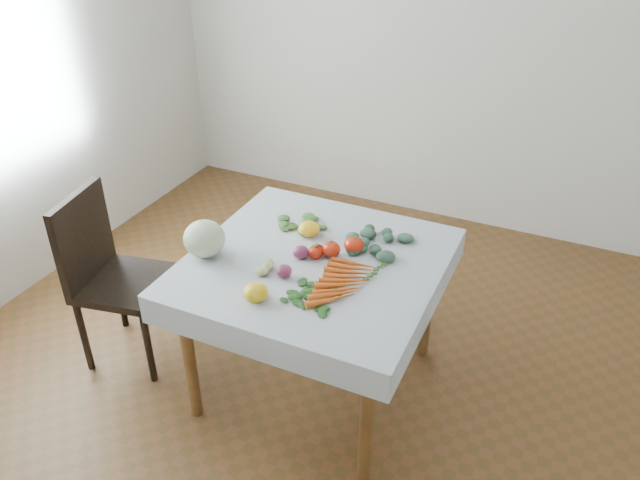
% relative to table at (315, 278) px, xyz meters
% --- Properties ---
extents(ground, '(4.00, 4.00, 0.00)m').
position_rel_table_xyz_m(ground, '(0.00, 0.00, -0.65)').
color(ground, brown).
extents(back_wall, '(4.00, 0.04, 2.70)m').
position_rel_table_xyz_m(back_wall, '(0.00, 2.00, 0.70)').
color(back_wall, silver).
rests_on(back_wall, ground).
extents(table, '(1.00, 1.00, 0.75)m').
position_rel_table_xyz_m(table, '(0.00, 0.00, 0.00)').
color(table, brown).
rests_on(table, ground).
extents(tablecloth, '(1.12, 1.12, 0.01)m').
position_rel_table_xyz_m(tablecloth, '(0.00, 0.00, 0.10)').
color(tablecloth, white).
rests_on(tablecloth, table).
extents(chair, '(0.50, 0.50, 0.95)m').
position_rel_table_xyz_m(chair, '(-1.07, -0.22, -0.11)').
color(chair, black).
rests_on(chair, ground).
extents(cabbage, '(0.20, 0.20, 0.17)m').
position_rel_table_xyz_m(cabbage, '(-0.48, -0.17, 0.19)').
color(cabbage, beige).
rests_on(cabbage, tablecloth).
extents(tomato_a, '(0.08, 0.08, 0.06)m').
position_rel_table_xyz_m(tomato_a, '(-0.01, 0.02, 0.13)').
color(tomato_a, red).
rests_on(tomato_a, tablecloth).
extents(tomato_b, '(0.11, 0.11, 0.07)m').
position_rel_table_xyz_m(tomato_b, '(0.05, 0.06, 0.14)').
color(tomato_b, red).
rests_on(tomato_b, tablecloth).
extents(tomato_c, '(0.09, 0.09, 0.06)m').
position_rel_table_xyz_m(tomato_c, '(-0.01, 0.03, 0.13)').
color(tomato_c, red).
rests_on(tomato_c, tablecloth).
extents(tomato_d, '(0.09, 0.09, 0.08)m').
position_rel_table_xyz_m(tomato_d, '(0.14, 0.13, 0.14)').
color(tomato_d, red).
rests_on(tomato_d, tablecloth).
extents(heirloom_back, '(0.12, 0.12, 0.07)m').
position_rel_table_xyz_m(heirloom_back, '(-0.12, 0.19, 0.14)').
color(heirloom_back, yellow).
rests_on(heirloom_back, tablecloth).
extents(heirloom_front, '(0.11, 0.11, 0.07)m').
position_rel_table_xyz_m(heirloom_front, '(-0.10, -0.37, 0.14)').
color(heirloom_front, yellow).
rests_on(heirloom_front, tablecloth).
extents(onion_a, '(0.09, 0.09, 0.06)m').
position_rel_table_xyz_m(onion_a, '(-0.07, -0.01, 0.13)').
color(onion_a, '#631C42').
rests_on(onion_a, tablecloth).
extents(onion_b, '(0.08, 0.08, 0.06)m').
position_rel_table_xyz_m(onion_b, '(-0.07, -0.18, 0.13)').
color(onion_b, '#631C42').
rests_on(onion_b, tablecloth).
extents(tomatillo_cluster, '(0.10, 0.11, 0.04)m').
position_rel_table_xyz_m(tomatillo_cluster, '(-0.18, -0.17, 0.12)').
color(tomatillo_cluster, '#C7DC7F').
rests_on(tomatillo_cluster, tablecloth).
extents(carrot_bunch, '(0.23, 0.41, 0.03)m').
position_rel_table_xyz_m(carrot_bunch, '(0.20, -0.12, 0.12)').
color(carrot_bunch, orange).
rests_on(carrot_bunch, tablecloth).
extents(kale_bunch, '(0.28, 0.27, 0.04)m').
position_rel_table_xyz_m(kale_bunch, '(0.20, 0.24, 0.12)').
color(kale_bunch, '#365945').
rests_on(kale_bunch, tablecloth).
extents(basil_bunch, '(0.25, 0.19, 0.01)m').
position_rel_table_xyz_m(basil_bunch, '(0.11, -0.26, 0.11)').
color(basil_bunch, '#28551A').
rests_on(basil_bunch, tablecloth).
extents(dill_bunch, '(0.22, 0.20, 0.02)m').
position_rel_table_xyz_m(dill_bunch, '(-0.19, 0.24, 0.11)').
color(dill_bunch, '#457A38').
rests_on(dill_bunch, tablecloth).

